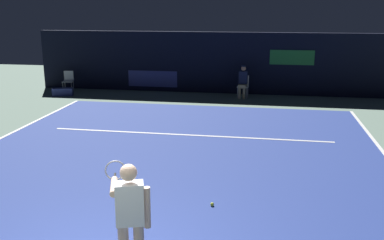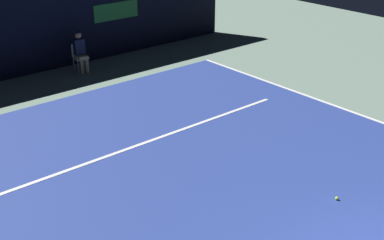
# 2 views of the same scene
# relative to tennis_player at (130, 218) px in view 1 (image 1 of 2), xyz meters

# --- Properties ---
(ground_plane) EXTENTS (31.63, 31.63, 0.00)m
(ground_plane) POSITION_rel_tennis_player_xyz_m (-0.49, 4.86, -0.99)
(ground_plane) COLOR slate
(court_surface) EXTENTS (10.50, 11.96, 0.01)m
(court_surface) POSITION_rel_tennis_player_xyz_m (-0.49, 4.86, -0.98)
(court_surface) COLOR navy
(court_surface) RESTS_ON ground
(line_service) EXTENTS (8.19, 0.10, 0.01)m
(line_service) POSITION_rel_tennis_player_xyz_m (-0.49, 6.96, -0.97)
(line_service) COLOR white
(line_service) RESTS_ON court_surface
(back_wall) EXTENTS (15.86, 0.33, 2.60)m
(back_wall) POSITION_rel_tennis_player_xyz_m (-0.49, 13.58, 0.31)
(back_wall) COLOR black
(back_wall) RESTS_ON ground
(tennis_player) EXTENTS (0.83, 0.92, 1.73)m
(tennis_player) POSITION_rel_tennis_player_xyz_m (0.00, 0.00, 0.00)
(tennis_player) COLOR beige
(tennis_player) RESTS_ON ground
(line_judge_on_chair) EXTENTS (0.47, 0.55, 1.32)m
(line_judge_on_chair) POSITION_rel_tennis_player_xyz_m (0.75, 12.63, -0.30)
(line_judge_on_chair) COLOR white
(line_judge_on_chair) RESTS_ON ground
(courtside_chair_near) EXTENTS (0.50, 0.48, 0.88)m
(courtside_chair_near) POSITION_rel_tennis_player_xyz_m (-6.95, 12.81, -0.49)
(courtside_chair_near) COLOR white
(courtside_chair_near) RESTS_ON ground
(tennis_ball) EXTENTS (0.07, 0.07, 0.07)m
(tennis_ball) POSITION_rel_tennis_player_xyz_m (0.77, 2.50, -0.94)
(tennis_ball) COLOR #CCE033
(tennis_ball) RESTS_ON court_surface
(equipment_bag) EXTENTS (0.90, 0.55, 0.32)m
(equipment_bag) POSITION_rel_tennis_player_xyz_m (-6.75, 11.80, -0.83)
(equipment_bag) COLOR navy
(equipment_bag) RESTS_ON ground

